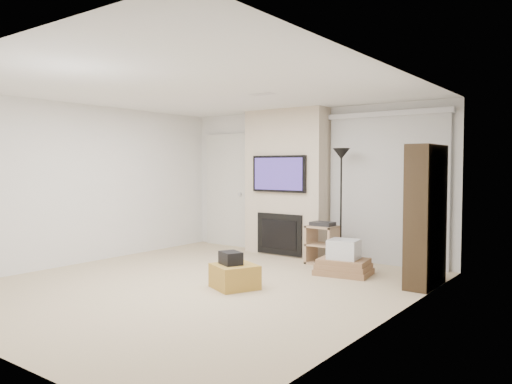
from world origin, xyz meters
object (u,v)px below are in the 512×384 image
Objects in this scene: av_stand at (322,242)px; box_stack at (344,261)px; floor_lamp at (341,173)px; bookshelf at (426,216)px; ottoman at (235,276)px.

box_stack is (0.62, -0.51, -0.16)m from av_stand.
floor_lamp is 1.00× the size of bookshelf.
bookshelf is (1.14, -0.00, 0.71)m from box_stack.
box_stack is at bearing -39.22° from av_stand.
ottoman is at bearing -115.77° from box_stack.
bookshelf reaches higher than ottoman.
av_stand is (0.12, 2.04, 0.20)m from ottoman.
floor_lamp is 2.74× the size of av_stand.
floor_lamp is 1.76m from bookshelf.
bookshelf is (1.54, -0.68, -0.52)m from floor_lamp.
box_stack is (0.74, 1.53, 0.04)m from ottoman.
ottoman is 0.28× the size of bookshelf.
floor_lamp reaches higher than ottoman.
bookshelf reaches higher than box_stack.
bookshelf reaches higher than av_stand.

